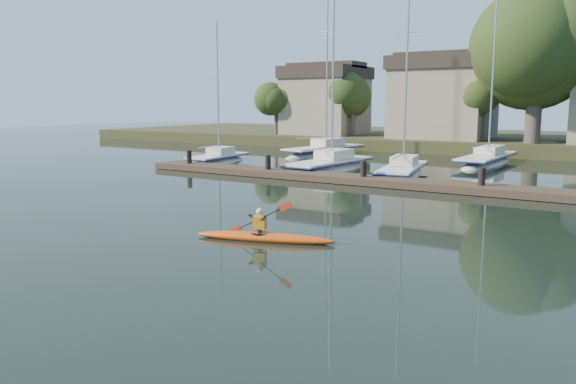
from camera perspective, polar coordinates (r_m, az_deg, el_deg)
The scene contains 9 objects.
ground at distance 16.17m, azimuth -3.09°, elevation -6.02°, with size 160.00×160.00×0.00m, color black.
kayak at distance 17.31m, azimuth -2.49°, elevation -4.42°, with size 4.41×1.88×1.42m.
dock at distance 28.54m, azimuth 13.16°, elevation 0.80°, with size 34.00×2.00×1.80m.
sailboat_0 at distance 39.79m, azimuth -7.13°, elevation 2.72°, with size 2.57×6.96×10.79m.
sailboat_1 at distance 35.22m, azimuth 4.26°, elevation 1.90°, with size 2.93×9.12×14.67m.
sailboat_2 at distance 33.20m, azimuth 11.54°, elevation 1.34°, with size 3.39×8.60×13.88m.
sailboat_5 at distance 45.46m, azimuth 3.69°, elevation 3.53°, with size 3.92×10.09×16.29m.
sailboat_6 at distance 41.01m, azimuth 19.52°, elevation 2.43°, with size 2.65×10.35×16.31m.
shore at distance 53.60m, azimuth 24.08°, elevation 7.29°, with size 90.00×25.25×12.75m.
Camera 1 is at (8.94, -12.80, 4.23)m, focal length 35.00 mm.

